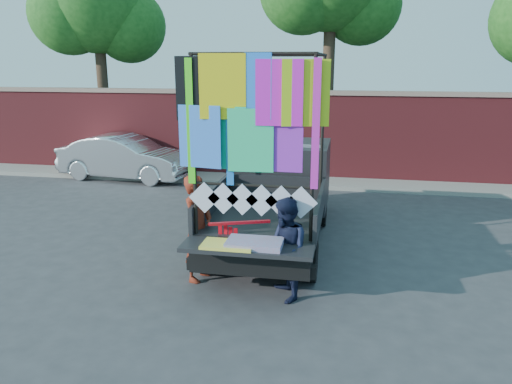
% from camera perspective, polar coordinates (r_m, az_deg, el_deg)
% --- Properties ---
extents(ground, '(90.00, 90.00, 0.00)m').
position_cam_1_polar(ground, '(8.57, -1.95, -8.86)').
color(ground, '#38383A').
rests_on(ground, ground).
extents(brick_wall, '(30.00, 0.45, 2.61)m').
position_cam_1_polar(brick_wall, '(14.91, 3.92, 6.60)').
color(brick_wall, maroon).
rests_on(brick_wall, ground).
extents(curb, '(30.00, 1.20, 0.12)m').
position_cam_1_polar(curb, '(14.46, 3.50, 1.25)').
color(curb, gray).
rests_on(curb, ground).
extents(tree_left, '(4.20, 3.30, 7.05)m').
position_cam_1_polar(tree_left, '(17.87, -17.79, 19.50)').
color(tree_left, '#38281C').
rests_on(tree_left, ground).
extents(pickup_truck, '(2.25, 5.64, 3.55)m').
position_cam_1_polar(pickup_truck, '(10.09, 2.59, 0.20)').
color(pickup_truck, black).
rests_on(pickup_truck, ground).
extents(sedan, '(4.10, 1.80, 1.31)m').
position_cam_1_polar(sedan, '(15.37, -14.69, 3.86)').
color(sedan, silver).
rests_on(sedan, ground).
extents(woman, '(0.53, 0.70, 1.72)m').
position_cam_1_polar(woman, '(7.99, -6.65, -4.11)').
color(woman, maroon).
rests_on(woman, ground).
extents(man, '(0.82, 0.91, 1.54)m').
position_cam_1_polar(man, '(7.31, 3.38, -6.63)').
color(man, '#151B36').
rests_on(man, ground).
extents(streamer_bundle, '(0.90, 0.37, 0.65)m').
position_cam_1_polar(streamer_bundle, '(7.61, -2.65, -4.86)').
color(streamer_bundle, red).
rests_on(streamer_bundle, ground).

